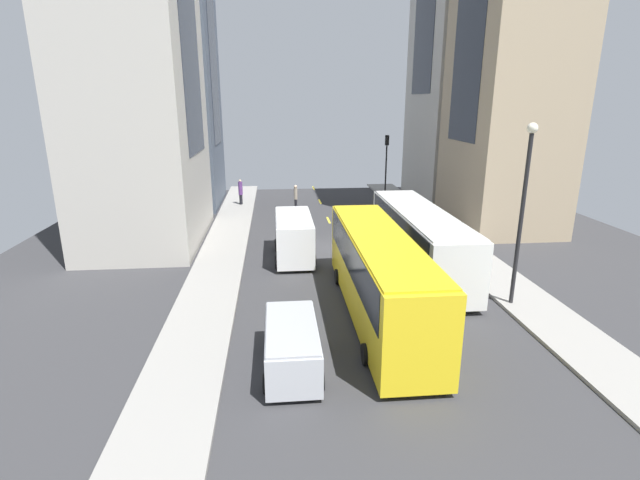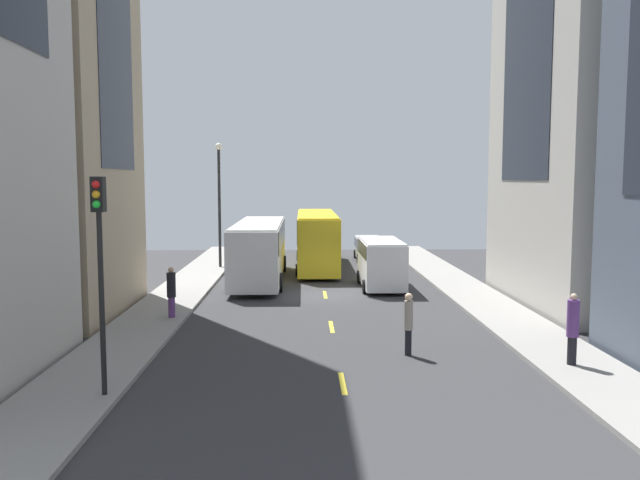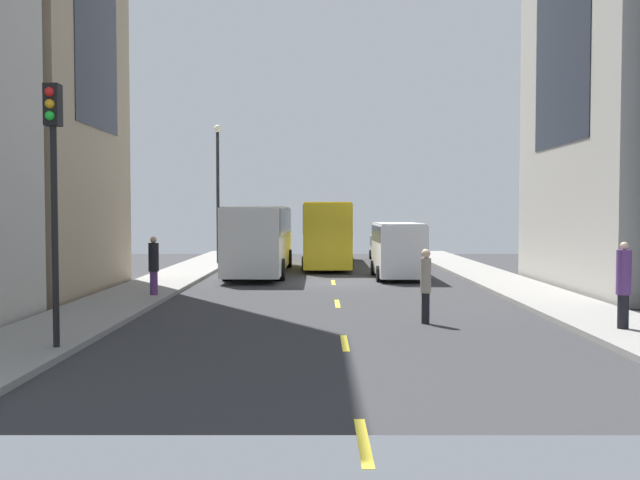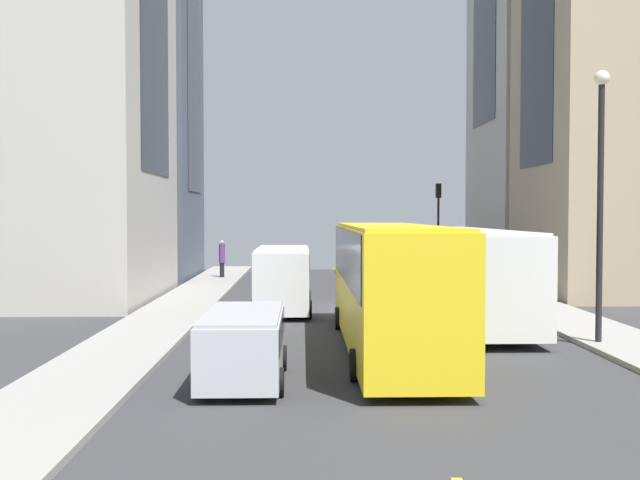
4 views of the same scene
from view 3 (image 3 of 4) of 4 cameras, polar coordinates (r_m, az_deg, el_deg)
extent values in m
plane|color=#333335|center=(30.34, 1.06, -3.53)|extent=(41.43, 41.43, 0.00)
cube|color=gray|center=(31.07, -12.60, -3.31)|extent=(2.78, 44.00, 0.15)
cube|color=gray|center=(31.34, 14.59, -3.28)|extent=(2.78, 44.00, 0.15)
cube|color=yellow|center=(9.70, 3.54, -16.23)|extent=(0.16, 2.00, 0.01)
cube|color=yellow|center=(16.48, 2.00, -8.47)|extent=(0.16, 2.00, 0.01)
cube|color=yellow|center=(23.39, 1.39, -5.26)|extent=(0.16, 2.00, 0.01)
cube|color=yellow|center=(30.34, 1.06, -3.51)|extent=(0.16, 2.00, 0.01)
cube|color=yellow|center=(37.31, 0.85, -2.42)|extent=(0.16, 2.00, 0.01)
cube|color=yellow|center=(44.29, 0.71, -1.67)|extent=(0.16, 2.00, 0.01)
cube|color=yellow|center=(51.28, 0.60, -1.13)|extent=(0.16, 2.00, 0.01)
cube|color=silver|center=(34.90, -4.96, 0.15)|extent=(2.55, 11.90, 3.00)
cube|color=black|center=(34.88, -4.96, 1.55)|extent=(2.60, 10.94, 1.20)
cube|color=beige|center=(34.88, -4.97, 2.68)|extent=(2.45, 11.42, 0.08)
cylinder|color=black|center=(38.75, -6.21, -1.53)|extent=(0.46, 1.00, 1.00)
cylinder|color=black|center=(38.57, -2.74, -1.53)|extent=(0.46, 1.00, 1.00)
cylinder|color=black|center=(31.45, -7.66, -2.43)|extent=(0.46, 1.00, 1.00)
cylinder|color=black|center=(31.22, -3.38, -2.44)|extent=(0.46, 1.00, 1.00)
cube|color=yellow|center=(40.13, 0.51, 0.56)|extent=(2.45, 12.26, 3.30)
cube|color=black|center=(40.12, 0.51, 1.79)|extent=(2.50, 11.28, 1.48)
cube|color=gold|center=(40.12, 0.51, 2.98)|extent=(2.35, 11.77, 0.08)
cylinder|color=black|center=(44.00, -1.01, -1.21)|extent=(0.44, 0.76, 0.76)
cylinder|color=black|center=(44.02, 1.93, -1.21)|extent=(0.44, 0.76, 0.76)
cylinder|color=black|center=(36.42, -1.21, -1.95)|extent=(0.44, 0.76, 0.76)
cylinder|color=black|center=(36.44, 2.34, -1.95)|extent=(0.44, 0.76, 0.76)
cube|color=white|center=(32.39, 6.38, -0.78)|extent=(2.05, 5.32, 2.30)
cube|color=black|center=(32.36, 6.39, 0.56)|extent=(2.09, 4.90, 0.69)
cube|color=silver|center=(32.34, 6.39, 1.33)|extent=(1.97, 5.11, 0.08)
cylinder|color=black|center=(34.00, 4.48, -2.29)|extent=(0.37, 0.72, 0.72)
cylinder|color=black|center=(34.20, 7.64, -2.28)|extent=(0.37, 0.72, 0.72)
cylinder|color=black|center=(30.73, 4.97, -2.79)|extent=(0.37, 0.72, 0.72)
cylinder|color=black|center=(30.95, 8.45, -2.77)|extent=(0.37, 0.72, 0.72)
cube|color=#B7BABF|center=(44.24, 5.42, -0.57)|extent=(1.77, 4.23, 1.39)
cube|color=black|center=(44.22, 5.42, -0.12)|extent=(1.80, 3.89, 0.58)
cube|color=#9C9EA2|center=(44.21, 5.42, 0.38)|extent=(1.70, 4.06, 0.08)
cylinder|color=black|center=(45.50, 4.24, -1.19)|extent=(0.32, 0.62, 0.62)
cylinder|color=black|center=(45.65, 6.27, -1.18)|extent=(0.32, 0.62, 0.62)
cylinder|color=black|center=(42.89, 4.50, -1.40)|extent=(0.32, 0.62, 0.62)
cylinder|color=black|center=(43.05, 6.66, -1.40)|extent=(0.32, 0.62, 0.62)
cylinder|color=black|center=(19.14, 23.62, -5.42)|extent=(0.27, 0.27, 0.86)
cylinder|color=#593372|center=(19.03, 23.67, -2.45)|extent=(0.36, 0.36, 1.13)
sphere|color=beige|center=(18.99, 23.71, -0.45)|extent=(0.20, 0.20, 0.20)
cylinder|color=black|center=(19.45, 8.63, -5.58)|extent=(0.22, 0.22, 0.86)
cylinder|color=gray|center=(19.35, 8.65, -2.91)|extent=(0.30, 0.30, 0.96)
sphere|color=beige|center=(19.31, 8.66, -1.11)|extent=(0.26, 0.26, 0.26)
cylinder|color=#593372|center=(25.29, -13.56, -3.47)|extent=(0.27, 0.27, 0.84)
cylinder|color=black|center=(25.21, -13.58, -1.38)|extent=(0.36, 0.36, 1.01)
sphere|color=tan|center=(25.18, -13.60, 0.02)|extent=(0.23, 0.23, 0.23)
cylinder|color=black|center=(16.06, -21.03, 0.22)|extent=(0.14, 0.14, 4.79)
cube|color=black|center=(16.22, -21.18, 10.32)|extent=(0.32, 0.32, 0.90)
sphere|color=red|center=(16.09, -21.42, 11.29)|extent=(0.20, 0.20, 0.20)
sphere|color=orange|center=(16.05, -21.41, 10.40)|extent=(0.20, 0.20, 0.20)
sphere|color=green|center=(16.02, -21.39, 9.51)|extent=(0.20, 0.20, 0.20)
cylinder|color=black|center=(40.12, -8.45, 3.46)|extent=(0.18, 0.18, 7.52)
sphere|color=silver|center=(40.39, -8.48, 9.06)|extent=(0.44, 0.44, 0.44)
camera|label=1|loc=(58.88, 4.50, 8.01)|focal=26.48mm
camera|label=2|loc=(3.16, -161.91, 56.01)|focal=36.10mm
camera|label=4|loc=(60.73, 2.63, 3.07)|focal=40.75mm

